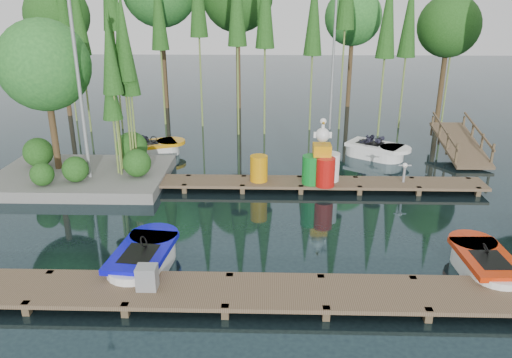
{
  "coord_description": "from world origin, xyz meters",
  "views": [
    {
      "loc": [
        0.91,
        -14.1,
        6.5
      ],
      "look_at": [
        0.5,
        0.5,
        1.1
      ],
      "focal_mm": 35.0,
      "sensor_mm": 36.0,
      "label": 1
    }
  ],
  "objects_px": {
    "boat_red": "(485,265)",
    "utility_cabinet": "(147,277)",
    "boat_blue": "(144,260)",
    "drum_cluster": "(322,165)",
    "yellow_barrel": "(259,168)",
    "island": "(67,95)",
    "boat_yellow_far": "(152,149)"
  },
  "relations": [
    {
      "from": "island",
      "to": "boat_red",
      "type": "distance_m",
      "value": 14.41
    },
    {
      "from": "boat_yellow_far",
      "to": "drum_cluster",
      "type": "height_order",
      "value": "drum_cluster"
    },
    {
      "from": "yellow_barrel",
      "to": "drum_cluster",
      "type": "bearing_deg",
      "value": -4.19
    },
    {
      "from": "boat_yellow_far",
      "to": "drum_cluster",
      "type": "bearing_deg",
      "value": -33.36
    },
    {
      "from": "drum_cluster",
      "to": "island",
      "type": "bearing_deg",
      "value": 173.99
    },
    {
      "from": "boat_blue",
      "to": "yellow_barrel",
      "type": "distance_m",
      "value": 6.33
    },
    {
      "from": "utility_cabinet",
      "to": "boat_red",
      "type": "bearing_deg",
      "value": 9.27
    },
    {
      "from": "boat_blue",
      "to": "drum_cluster",
      "type": "bearing_deg",
      "value": 54.25
    },
    {
      "from": "island",
      "to": "boat_yellow_far",
      "type": "distance_m",
      "value": 4.71
    },
    {
      "from": "boat_blue",
      "to": "yellow_barrel",
      "type": "height_order",
      "value": "yellow_barrel"
    },
    {
      "from": "island",
      "to": "boat_blue",
      "type": "bearing_deg",
      "value": -57.71
    },
    {
      "from": "island",
      "to": "yellow_barrel",
      "type": "xyz_separation_m",
      "value": [
        6.84,
        -0.79,
        -2.42
      ]
    },
    {
      "from": "utility_cabinet",
      "to": "yellow_barrel",
      "type": "distance_m",
      "value": 7.38
    },
    {
      "from": "drum_cluster",
      "to": "yellow_barrel",
      "type": "bearing_deg",
      "value": 175.81
    },
    {
      "from": "yellow_barrel",
      "to": "boat_red",
      "type": "bearing_deg",
      "value": -45.01
    },
    {
      "from": "boat_red",
      "to": "utility_cabinet",
      "type": "relative_size",
      "value": 4.81
    },
    {
      "from": "island",
      "to": "boat_red",
      "type": "height_order",
      "value": "island"
    },
    {
      "from": "island",
      "to": "utility_cabinet",
      "type": "relative_size",
      "value": 12.2
    },
    {
      "from": "island",
      "to": "boat_red",
      "type": "bearing_deg",
      "value": -27.34
    },
    {
      "from": "boat_red",
      "to": "yellow_barrel",
      "type": "relative_size",
      "value": 2.89
    },
    {
      "from": "utility_cabinet",
      "to": "drum_cluster",
      "type": "relative_size",
      "value": 0.24
    },
    {
      "from": "boat_red",
      "to": "drum_cluster",
      "type": "relative_size",
      "value": 1.16
    },
    {
      "from": "boat_red",
      "to": "yellow_barrel",
      "type": "distance_m",
      "value": 8.06
    },
    {
      "from": "boat_red",
      "to": "boat_yellow_far",
      "type": "xyz_separation_m",
      "value": [
        -10.38,
        9.51,
        0.03
      ]
    },
    {
      "from": "boat_red",
      "to": "yellow_barrel",
      "type": "height_order",
      "value": "yellow_barrel"
    },
    {
      "from": "boat_yellow_far",
      "to": "yellow_barrel",
      "type": "xyz_separation_m",
      "value": [
        4.7,
        -3.82,
        0.47
      ]
    },
    {
      "from": "boat_blue",
      "to": "utility_cabinet",
      "type": "distance_m",
      "value": 1.42
    },
    {
      "from": "boat_blue",
      "to": "boat_yellow_far",
      "type": "height_order",
      "value": "boat_yellow_far"
    },
    {
      "from": "drum_cluster",
      "to": "boat_yellow_far",
      "type": "bearing_deg",
      "value": 150.04
    },
    {
      "from": "boat_red",
      "to": "utility_cabinet",
      "type": "distance_m",
      "value": 8.14
    },
    {
      "from": "boat_yellow_far",
      "to": "utility_cabinet",
      "type": "height_order",
      "value": "boat_yellow_far"
    },
    {
      "from": "boat_blue",
      "to": "utility_cabinet",
      "type": "bearing_deg",
      "value": -66.26
    }
  ]
}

